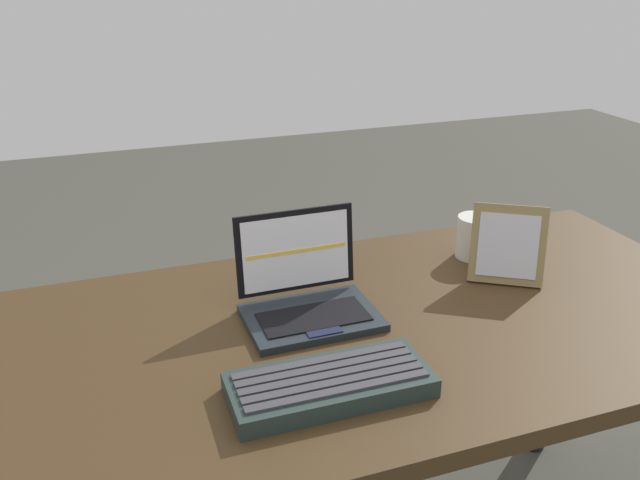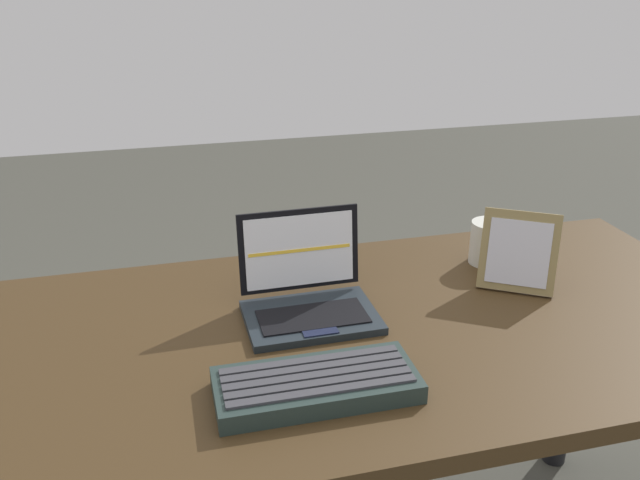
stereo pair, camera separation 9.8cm
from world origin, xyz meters
The scene contains 5 objects.
desk centered at (0.00, 0.00, 0.61)m, with size 1.49×0.72×0.72m.
laptop_front centered at (-0.09, 0.07, 0.75)m, with size 0.24×0.19×0.18m.
external_keyboard centered at (-0.14, -0.18, 0.73)m, with size 0.31×0.13×0.04m.
photo_frame centered at (0.34, 0.06, 0.80)m, with size 0.16×0.13×0.16m.
coffee_mug centered at (0.34, 0.19, 0.76)m, with size 0.12×0.08×0.09m.
Camera 1 is at (-0.44, -0.98, 1.34)m, focal length 37.56 mm.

